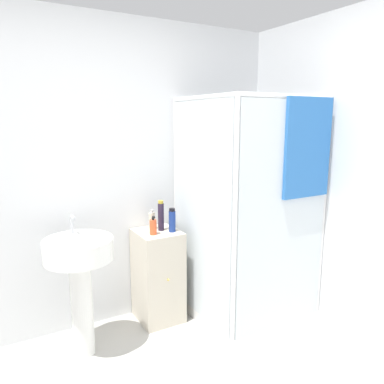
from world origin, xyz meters
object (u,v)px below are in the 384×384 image
sink (80,269)px  shampoo_bottle_tall_black (161,216)px  shampoo_bottle_blue (172,220)px  soap_dispenser (153,227)px  lotion_bottle_white (152,221)px

sink → shampoo_bottle_tall_black: shampoo_bottle_tall_black is taller
sink → shampoo_bottle_blue: 0.83m
shampoo_bottle_tall_black → shampoo_bottle_blue: shampoo_bottle_tall_black is taller
shampoo_bottle_blue → soap_dispenser: bearing=177.3°
soap_dispenser → lotion_bottle_white: (0.06, 0.15, 0.01)m
shampoo_bottle_blue → shampoo_bottle_tall_black: bearing=128.3°
soap_dispenser → shampoo_bottle_blue: bearing=-2.7°
shampoo_bottle_blue → lotion_bottle_white: shampoo_bottle_blue is taller
shampoo_bottle_tall_black → shampoo_bottle_blue: bearing=-51.7°
lotion_bottle_white → sink: bearing=-158.8°
shampoo_bottle_tall_black → soap_dispenser: bearing=-145.2°
soap_dispenser → shampoo_bottle_tall_black: size_ratio=0.60×
soap_dispenser → lotion_bottle_white: bearing=69.4°
sink → shampoo_bottle_tall_black: bearing=14.3°
soap_dispenser → sink: bearing=-169.7°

